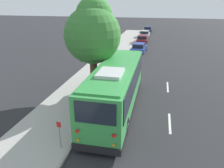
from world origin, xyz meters
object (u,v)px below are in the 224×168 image
(parked_sedan_blue, at_px, (139,48))
(fire_hydrant, at_px, (109,73))
(parked_sedan_silver, at_px, (145,34))
(parked_sedan_navy, at_px, (148,30))
(sign_post_near, at_px, (60,135))
(sign_post_far, at_px, (72,122))
(street_tree, at_px, (93,32))
(parked_sedan_tan, at_px, (133,60))
(shuttle_bus, at_px, (116,86))
(parked_sedan_maroon, at_px, (142,39))

(parked_sedan_blue, height_order, fire_hydrant, parked_sedan_blue)
(parked_sedan_silver, distance_m, parked_sedan_navy, 7.39)
(parked_sedan_blue, relative_size, parked_sedan_silver, 0.94)
(sign_post_near, xyz_separation_m, sign_post_far, (1.52, 0.00, -0.18))
(parked_sedan_silver, height_order, street_tree, street_tree)
(parked_sedan_blue, bearing_deg, street_tree, 178.15)
(parked_sedan_tan, xyz_separation_m, street_tree, (-8.89, 1.83, 4.27))
(shuttle_bus, relative_size, street_tree, 1.39)
(parked_sedan_tan, height_order, parked_sedan_maroon, parked_sedan_tan)
(fire_hydrant, bearing_deg, shuttle_bus, -162.80)
(shuttle_bus, relative_size, parked_sedan_silver, 2.11)
(parked_sedan_silver, xyz_separation_m, parked_sedan_navy, (7.39, -0.10, -0.03))
(shuttle_bus, distance_m, parked_sedan_maroon, 24.76)
(parked_sedan_silver, relative_size, fire_hydrant, 5.78)
(parked_sedan_blue, xyz_separation_m, street_tree, (-15.68, 1.88, 4.31))
(shuttle_bus, bearing_deg, parked_sedan_silver, 0.63)
(shuttle_bus, height_order, parked_sedan_navy, shuttle_bus)
(parked_sedan_blue, xyz_separation_m, parked_sedan_maroon, (6.90, 0.10, 0.04))
(parked_sedan_blue, height_order, street_tree, street_tree)
(parked_sedan_tan, bearing_deg, parked_sedan_blue, -4.14)
(sign_post_far, relative_size, fire_hydrant, 1.40)
(parked_sedan_silver, xyz_separation_m, fire_hydrant, (-24.80, 1.47, -0.06))
(street_tree, height_order, sign_post_near, street_tree)
(parked_sedan_blue, relative_size, street_tree, 0.62)
(parked_sedan_blue, xyz_separation_m, parked_sedan_silver, (12.98, 0.14, 0.04))
(parked_sedan_navy, distance_m, sign_post_near, 42.89)
(sign_post_near, height_order, sign_post_far, sign_post_near)
(parked_sedan_tan, xyz_separation_m, parked_sedan_silver, (19.77, 0.09, -0.00))
(parked_sedan_maroon, distance_m, sign_post_near, 29.43)
(parked_sedan_navy, xyz_separation_m, sign_post_near, (-42.86, 1.58, 0.31))
(fire_hydrant, bearing_deg, parked_sedan_maroon, -4.60)
(sign_post_near, xyz_separation_m, fire_hydrant, (10.67, -0.01, -0.34))
(parked_sedan_tan, height_order, sign_post_far, parked_sedan_tan)
(parked_sedan_maroon, bearing_deg, parked_sedan_silver, 0.33)
(parked_sedan_tan, relative_size, parked_sedan_silver, 0.95)
(parked_sedan_tan, xyz_separation_m, parked_sedan_maroon, (13.69, 0.06, -0.01))
(sign_post_near, distance_m, fire_hydrant, 10.67)
(parked_sedan_silver, bearing_deg, shuttle_bus, -177.12)
(parked_sedan_blue, bearing_deg, parked_sedan_maroon, 5.80)
(parked_sedan_tan, bearing_deg, parked_sedan_maroon, -3.54)
(parked_sedan_navy, bearing_deg, parked_sedan_blue, 179.44)
(sign_post_far, bearing_deg, fire_hydrant, -0.05)
(parked_sedan_maroon, height_order, fire_hydrant, parked_sedan_maroon)
(shuttle_bus, height_order, parked_sedan_blue, shuttle_bus)
(shuttle_bus, distance_m, fire_hydrant, 6.41)
(parked_sedan_blue, distance_m, sign_post_near, 22.55)
(parked_sedan_navy, height_order, fire_hydrant, parked_sedan_navy)
(sign_post_far, bearing_deg, sign_post_near, 180.00)
(parked_sedan_blue, relative_size, sign_post_near, 3.03)
(parked_sedan_silver, distance_m, street_tree, 29.03)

